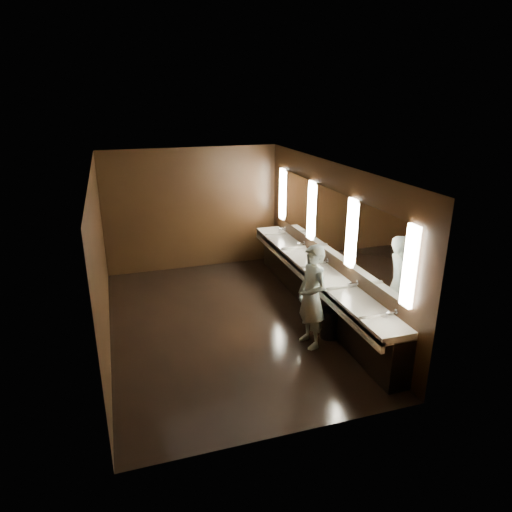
{
  "coord_description": "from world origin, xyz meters",
  "views": [
    {
      "loc": [
        -1.69,
        -7.17,
        3.94
      ],
      "look_at": [
        0.58,
        0.0,
        1.23
      ],
      "focal_mm": 32.0,
      "sensor_mm": 36.0,
      "label": 1
    }
  ],
  "objects": [
    {
      "name": "ceiling",
      "position": [
        0.0,
        0.0,
        2.8
      ],
      "size": [
        4.0,
        6.0,
        0.02
      ],
      "primitive_type": "cube",
      "color": "#2D2D2B",
      "rests_on": "wall_back"
    },
    {
      "name": "wall_front",
      "position": [
        0.0,
        -3.0,
        1.4
      ],
      "size": [
        4.0,
        0.02,
        2.8
      ],
      "primitive_type": "cube",
      "color": "black",
      "rests_on": "floor"
    },
    {
      "name": "wall_left",
      "position": [
        -2.0,
        0.0,
        1.4
      ],
      "size": [
        0.02,
        6.0,
        2.8
      ],
      "primitive_type": "cube",
      "color": "black",
      "rests_on": "floor"
    },
    {
      "name": "trash_bin",
      "position": [
        1.58,
        -1.0,
        0.25
      ],
      "size": [
        0.38,
        0.38,
        0.51
      ],
      "primitive_type": "cylinder",
      "rotation": [
        0.0,
        0.0,
        -0.18
      ],
      "color": "black",
      "rests_on": "floor"
    },
    {
      "name": "wall_back",
      "position": [
        0.0,
        3.0,
        1.4
      ],
      "size": [
        4.0,
        0.02,
        2.8
      ],
      "primitive_type": "cube",
      "color": "black",
      "rests_on": "floor"
    },
    {
      "name": "mirror_band",
      "position": [
        1.98,
        -0.0,
        1.75
      ],
      "size": [
        0.06,
        5.03,
        1.15
      ],
      "color": "white",
      "rests_on": "wall_right"
    },
    {
      "name": "floor",
      "position": [
        0.0,
        0.0,
        0.0
      ],
      "size": [
        6.0,
        6.0,
        0.0
      ],
      "primitive_type": "plane",
      "color": "black",
      "rests_on": "ground"
    },
    {
      "name": "wall_right",
      "position": [
        2.0,
        0.0,
        1.4
      ],
      "size": [
        0.02,
        6.0,
        2.8
      ],
      "primitive_type": "cube",
      "color": "black",
      "rests_on": "floor"
    },
    {
      "name": "sink_counter",
      "position": [
        1.79,
        0.0,
        0.5
      ],
      "size": [
        0.55,
        5.4,
        1.01
      ],
      "color": "black",
      "rests_on": "floor"
    },
    {
      "name": "person",
      "position": [
        1.16,
        -1.13,
        0.86
      ],
      "size": [
        0.5,
        0.68,
        1.72
      ],
      "primitive_type": "imported",
      "rotation": [
        0.0,
        0.0,
        -1.42
      ],
      "color": "#9ACBE6",
      "rests_on": "floor"
    }
  ]
}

